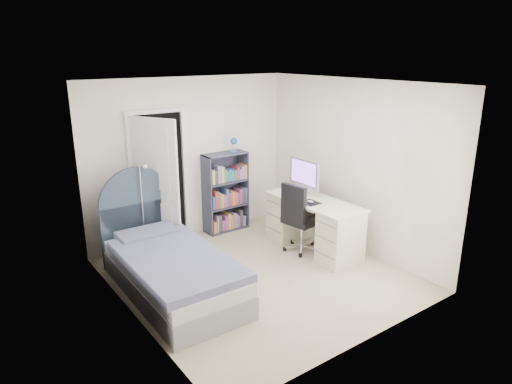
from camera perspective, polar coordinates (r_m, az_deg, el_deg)
room_shell at (r=5.70m, az=0.34°, el=0.84°), size 3.50×3.70×2.60m
door at (r=6.72m, az=-12.31°, el=1.08°), size 0.92×0.75×2.06m
bed at (r=5.79m, az=-10.77°, el=-9.19°), size 1.09×2.24×1.37m
nightstand at (r=6.77m, az=-14.35°, el=-4.90°), size 0.38×0.38×0.57m
floor_lamp at (r=6.51m, az=-13.65°, el=-3.76°), size 0.20×0.20×1.42m
bookcase at (r=7.48m, az=-3.75°, el=-0.41°), size 0.73×0.31×1.54m
desk at (r=6.84m, az=7.11°, el=-3.77°), size 0.64×1.59×1.30m
office_chair at (r=6.66m, az=5.37°, el=-2.87°), size 0.56×0.58×1.05m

